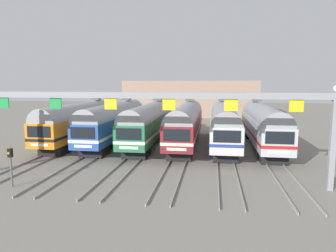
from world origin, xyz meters
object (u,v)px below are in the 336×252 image
Objects in this scene: commuter_train_blue at (115,121)px; commuter_train_green at (150,121)px; commuter_train_maroon at (186,122)px; yard_signal_mast at (10,160)px; commuter_train_orange at (81,120)px; catenary_gantry at (139,108)px; commuter_train_stainless at (263,124)px; commuter_train_silver at (224,123)px.

commuter_train_blue is 4.22m from commuter_train_green.
commuter_train_maroon is 6.56× the size of yard_signal_mast.
commuter_train_orange is 17.34m from catenary_gantry.
commuter_train_green and commuter_train_stainless have the same top height.
yard_signal_mast is (-10.54, -16.03, -0.76)m from commuter_train_maroon.
commuter_train_silver is 0.69× the size of catenary_gantry.
catenary_gantry is at bearing 16.72° from yard_signal_mast.
catenary_gantry reaches higher than commuter_train_maroon.
commuter_train_maroon is at bearing 0.00° from commuter_train_orange.
commuter_train_silver is at bearing 0.00° from commuter_train_green.
commuter_train_green is at bearing 180.00° from commuter_train_maroon.
commuter_train_blue and commuter_train_stainless have the same top height.
catenary_gantry reaches higher than commuter_train_silver.
commuter_train_maroon is (12.65, 0.00, 0.00)m from commuter_train_orange.
catenary_gantry is 9.45m from yard_signal_mast.
commuter_train_silver is at bearing 0.00° from commuter_train_maroon.
commuter_train_blue and commuter_train_green have the same top height.
catenary_gantry is at bearing -127.99° from commuter_train_stainless.
commuter_train_blue is at bearing 180.00° from commuter_train_silver.
commuter_train_orange is 1.00× the size of commuter_train_maroon.
catenary_gantry reaches higher than commuter_train_stainless.
commuter_train_maroon is 8.44m from commuter_train_stainless.
commuter_train_stainless is at bearing 52.01° from catenary_gantry.
commuter_train_green and commuter_train_maroon have the same top height.
yard_signal_mast is at bearing -97.49° from commuter_train_blue.
catenary_gantry is (-10.54, -13.50, 2.68)m from commuter_train_stainless.
commuter_train_silver is (12.65, 0.00, 0.00)m from commuter_train_blue.
commuter_train_blue is 15.15m from catenary_gantry.
commuter_train_green and commuter_train_silver have the same top height.
yard_signal_mast is at bearing -132.64° from commuter_train_silver.
commuter_train_blue is 1.00× the size of commuter_train_silver.
catenary_gantry is at bearing -52.01° from commuter_train_orange.
commuter_train_stainless is at bearing 0.00° from commuter_train_silver.
commuter_train_silver reaches higher than yard_signal_mast.
commuter_train_blue is 1.00× the size of commuter_train_maroon.
commuter_train_silver is (4.22, 0.00, 0.00)m from commuter_train_maroon.
commuter_train_blue and commuter_train_maroon have the same top height.
yard_signal_mast is at bearing -82.51° from commuter_train_orange.
commuter_train_orange is 1.00× the size of commuter_train_silver.
commuter_train_maroon is 13.92m from catenary_gantry.
yard_signal_mast is at bearing -111.53° from commuter_train_green.
commuter_train_stainless is (4.22, 0.00, 0.00)m from commuter_train_silver.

